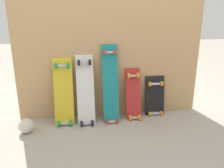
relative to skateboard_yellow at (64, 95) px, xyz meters
name	(u,v)px	position (x,y,z in m)	size (l,w,h in m)	color
ground_plane	(111,116)	(0.55, 0.07, -0.34)	(12.00, 12.00, 0.00)	#A89E8E
plywood_wall_panel	(110,46)	(0.55, 0.14, 0.52)	(2.17, 0.04, 1.72)	tan
skateboard_yellow	(64,95)	(0.00, 0.00, 0.00)	(0.22, 0.27, 0.81)	gold
skateboard_white	(86,93)	(0.25, -0.02, 0.01)	(0.20, 0.30, 0.84)	silver
skateboard_teal	(111,87)	(0.54, -0.01, 0.07)	(0.18, 0.28, 0.95)	#197A7F
skateboard_red	(133,96)	(0.81, 0.01, -0.07)	(0.18, 0.24, 0.66)	#B22626
skateboard_black	(155,98)	(1.10, 0.06, -0.13)	(0.24, 0.15, 0.55)	black
rubber_ball	(26,126)	(-0.40, -0.20, -0.26)	(0.16, 0.16, 0.16)	beige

